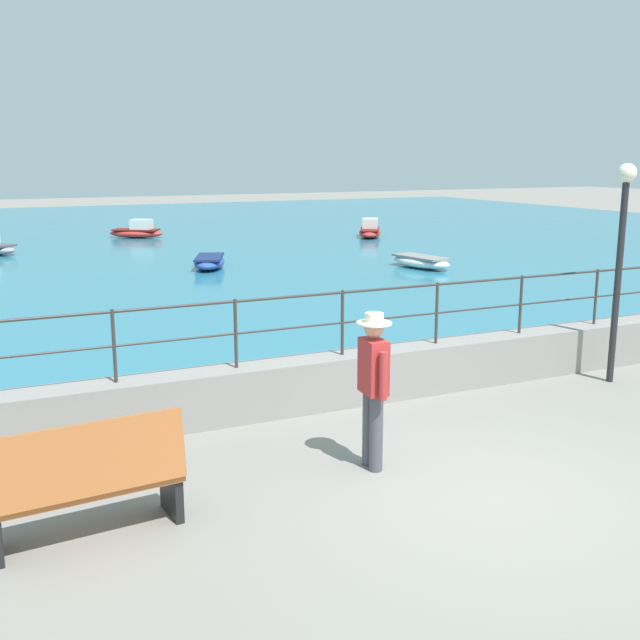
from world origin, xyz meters
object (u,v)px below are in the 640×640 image
boat_4 (209,262)px  boat_3 (421,261)px  lamp_post (621,238)px  boat_6 (137,231)px  person_walking (373,383)px  bench_main (88,481)px  boat_5 (370,231)px

boat_4 → boat_3: bearing=-24.7°
boat_3 → lamp_post: bearing=-108.4°
boat_4 → boat_6: size_ratio=1.03×
person_walking → boat_4: 15.42m
boat_4 → lamp_post: bearing=-81.3°
bench_main → boat_4: bearing=69.3°
bench_main → lamp_post: 8.30m
person_walking → boat_6: bearing=83.9°
bench_main → boat_3: size_ratio=0.72×
lamp_post → boat_5: (6.64, 19.66, -1.87)m
boat_4 → boat_5: size_ratio=1.01×
bench_main → person_walking: bearing=6.3°
person_walking → boat_3: person_walking is taller
boat_4 → boat_5: boat_5 is taller
boat_5 → boat_6: 9.68m
person_walking → boat_5: bearing=61.2°
lamp_post → bench_main: bearing=-168.2°
person_walking → lamp_post: lamp_post is taller
boat_6 → boat_4: bearing=-89.2°
boat_4 → boat_6: boat_6 is taller
person_walking → boat_5: person_walking is taller
boat_3 → person_walking: bearing=-124.6°
boat_3 → boat_6: bearing=115.7°
person_walking → boat_4: (2.78, 15.15, -0.72)m
bench_main → boat_6: size_ratio=0.72×
boat_5 → boat_4: bearing=-146.3°
person_walking → boat_5: 23.96m
boat_4 → boat_5: bearing=33.7°
boat_6 → lamp_post: bearing=-84.5°
person_walking → boat_4: person_walking is taller
boat_6 → person_walking: bearing=-96.1°
lamp_post → boat_3: 11.91m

